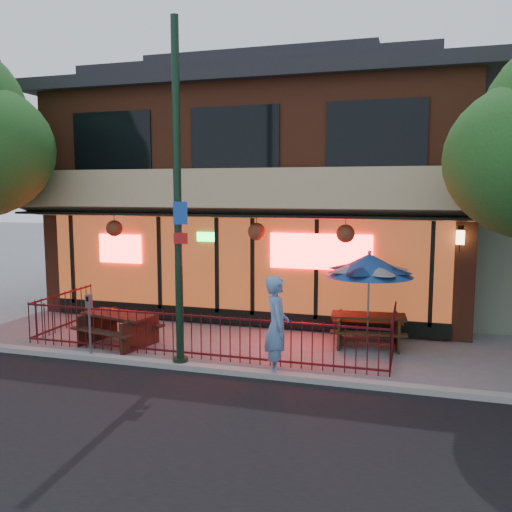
{
  "coord_description": "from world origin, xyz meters",
  "views": [
    {
      "loc": [
        4.58,
        -10.39,
        3.67
      ],
      "look_at": [
        0.93,
        2.0,
        2.07
      ],
      "focal_mm": 38.0,
      "sensor_mm": 36.0,
      "label": 1
    }
  ],
  "objects_px": {
    "street_light": "(178,215)",
    "patio_umbrella": "(369,265)",
    "parking_meter_near": "(89,316)",
    "picnic_table_left": "(118,324)",
    "pedestrian": "(277,326)",
    "picnic_table_right": "(368,325)"
  },
  "relations": [
    {
      "from": "picnic_table_left",
      "to": "picnic_table_right",
      "type": "xyz_separation_m",
      "value": [
        5.69,
        1.61,
        -0.01
      ]
    },
    {
      "from": "picnic_table_right",
      "to": "pedestrian",
      "type": "height_order",
      "value": "pedestrian"
    },
    {
      "from": "parking_meter_near",
      "to": "picnic_table_left",
      "type": "bearing_deg",
      "value": 90.73
    },
    {
      "from": "patio_umbrella",
      "to": "pedestrian",
      "type": "xyz_separation_m",
      "value": [
        -1.56,
        -2.46,
        -0.94
      ]
    },
    {
      "from": "pedestrian",
      "to": "parking_meter_near",
      "type": "relative_size",
      "value": 1.4
    },
    {
      "from": "picnic_table_right",
      "to": "parking_meter_near",
      "type": "xyz_separation_m",
      "value": [
        -5.68,
        -2.79,
        0.48
      ]
    },
    {
      "from": "street_light",
      "to": "patio_umbrella",
      "type": "bearing_deg",
      "value": 34.98
    },
    {
      "from": "picnic_table_right",
      "to": "patio_umbrella",
      "type": "distance_m",
      "value": 1.48
    },
    {
      "from": "picnic_table_right",
      "to": "parking_meter_near",
      "type": "distance_m",
      "value": 6.35
    },
    {
      "from": "patio_umbrella",
      "to": "pedestrian",
      "type": "height_order",
      "value": "patio_umbrella"
    },
    {
      "from": "patio_umbrella",
      "to": "parking_meter_near",
      "type": "bearing_deg",
      "value": -155.45
    },
    {
      "from": "picnic_table_left",
      "to": "picnic_table_right",
      "type": "height_order",
      "value": "picnic_table_left"
    },
    {
      "from": "street_light",
      "to": "parking_meter_near",
      "type": "height_order",
      "value": "street_light"
    },
    {
      "from": "picnic_table_right",
      "to": "parking_meter_near",
      "type": "height_order",
      "value": "parking_meter_near"
    },
    {
      "from": "street_light",
      "to": "picnic_table_left",
      "type": "distance_m",
      "value": 3.56
    },
    {
      "from": "patio_umbrella",
      "to": "pedestrian",
      "type": "relative_size",
      "value": 1.14
    },
    {
      "from": "street_light",
      "to": "patio_umbrella",
      "type": "xyz_separation_m",
      "value": [
        3.6,
        2.52,
        -1.2
      ]
    },
    {
      "from": "picnic_table_left",
      "to": "patio_umbrella",
      "type": "xyz_separation_m",
      "value": [
        5.69,
        1.41,
        1.45
      ]
    },
    {
      "from": "patio_umbrella",
      "to": "parking_meter_near",
      "type": "relative_size",
      "value": 1.6
    },
    {
      "from": "picnic_table_left",
      "to": "patio_umbrella",
      "type": "distance_m",
      "value": 6.04
    },
    {
      "from": "picnic_table_right",
      "to": "patio_umbrella",
      "type": "height_order",
      "value": "patio_umbrella"
    },
    {
      "from": "pedestrian",
      "to": "street_light",
      "type": "bearing_deg",
      "value": 72.25
    }
  ]
}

